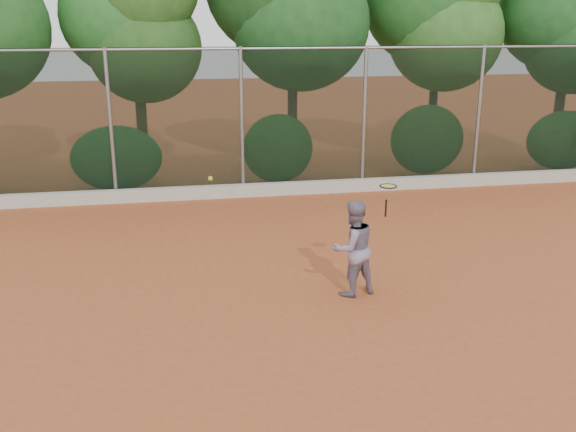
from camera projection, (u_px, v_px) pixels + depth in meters
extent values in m
plane|color=#AB5028|center=(301.00, 321.00, 9.05)|extent=(80.00, 80.00, 0.00)
cube|color=beige|center=(244.00, 190.00, 15.42)|extent=(24.00, 0.20, 0.30)
imported|color=gray|center=(353.00, 248.00, 9.74)|extent=(0.86, 0.75, 1.50)
cube|color=black|center=(242.00, 123.00, 15.12)|extent=(24.00, 0.01, 3.50)
cylinder|color=gray|center=(240.00, 49.00, 14.63)|extent=(24.00, 0.06, 0.06)
cylinder|color=gray|center=(111.00, 127.00, 14.60)|extent=(0.09, 0.09, 3.50)
cylinder|color=gray|center=(242.00, 123.00, 15.12)|extent=(0.09, 0.09, 3.50)
cylinder|color=gray|center=(364.00, 120.00, 15.64)|extent=(0.09, 0.09, 3.50)
cylinder|color=gray|center=(478.00, 116.00, 16.17)|extent=(0.09, 0.09, 3.50)
cylinder|color=#47311B|center=(143.00, 133.00, 17.03)|extent=(0.28, 0.28, 2.40)
ellipsoid|color=#26511B|center=(145.00, 48.00, 16.33)|extent=(2.90, 2.40, 2.80)
ellipsoid|color=#226322|center=(123.00, 15.00, 16.29)|extent=(3.20, 2.70, 3.10)
cylinder|color=#432C19|center=(292.00, 120.00, 17.36)|extent=(0.26, 0.26, 3.00)
ellipsoid|color=#296A28|center=(301.00, 23.00, 16.57)|extent=(3.60, 3.00, 3.50)
cylinder|color=#48321C|center=(432.00, 120.00, 18.30)|extent=(0.24, 0.24, 2.70)
ellipsoid|color=#2C5E20|center=(446.00, 35.00, 17.56)|extent=(3.20, 2.70, 3.10)
ellipsoid|color=#1B501B|center=(426.00, 0.00, 17.49)|extent=(3.50, 2.90, 3.40)
cylinder|color=#45311A|center=(557.00, 122.00, 18.60)|extent=(0.28, 0.28, 2.50)
ellipsoid|color=#256225|center=(576.00, 42.00, 17.88)|extent=(3.00, 2.50, 2.90)
ellipsoid|color=#296D29|center=(557.00, 12.00, 17.84)|extent=(3.30, 2.80, 3.20)
ellipsoid|color=#2C742D|center=(116.00, 158.00, 15.62)|extent=(2.20, 1.16, 1.60)
ellipsoid|color=#32722B|center=(278.00, 149.00, 16.28)|extent=(1.80, 1.04, 1.76)
ellipsoid|color=#346827|center=(427.00, 140.00, 16.95)|extent=(2.00, 1.10, 1.84)
ellipsoid|color=#35712B|center=(563.00, 140.00, 17.69)|extent=(2.16, 1.12, 1.64)
cylinder|color=black|center=(386.00, 208.00, 9.50)|extent=(0.04, 0.04, 0.27)
torus|color=black|center=(388.00, 186.00, 9.35)|extent=(0.34, 0.34, 0.02)
cylinder|color=#B7C53A|center=(388.00, 186.00, 9.35)|extent=(0.29, 0.29, 0.01)
sphere|color=gold|center=(210.00, 178.00, 9.42)|extent=(0.07, 0.07, 0.07)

